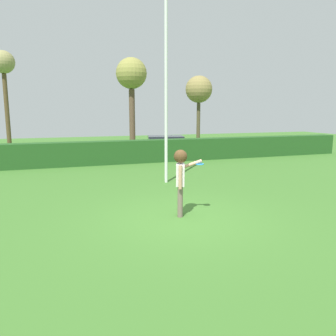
{
  "coord_description": "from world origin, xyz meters",
  "views": [
    {
      "loc": [
        -3.17,
        -7.82,
        2.79
      ],
      "look_at": [
        -0.01,
        1.26,
        1.15
      ],
      "focal_mm": 35.65,
      "sensor_mm": 36.0,
      "label": 1
    }
  ],
  "objects_px": {
    "willow_tree": "(199,90)",
    "birch_tree": "(4,68)",
    "frisbee": "(200,164)",
    "parked_car_black": "(166,145)",
    "person": "(181,174)",
    "bare_elm_tree": "(131,77)",
    "lamppost": "(166,83)"
  },
  "relations": [
    {
      "from": "birch_tree",
      "to": "bare_elm_tree",
      "type": "bearing_deg",
      "value": -18.5
    },
    {
      "from": "person",
      "to": "willow_tree",
      "type": "height_order",
      "value": "willow_tree"
    },
    {
      "from": "person",
      "to": "bare_elm_tree",
      "type": "relative_size",
      "value": 0.28
    },
    {
      "from": "frisbee",
      "to": "willow_tree",
      "type": "distance_m",
      "value": 15.96
    },
    {
      "from": "parked_car_black",
      "to": "willow_tree",
      "type": "relative_size",
      "value": 0.84
    },
    {
      "from": "lamppost",
      "to": "birch_tree",
      "type": "xyz_separation_m",
      "value": [
        -7.07,
        13.72,
        1.86
      ]
    },
    {
      "from": "willow_tree",
      "to": "bare_elm_tree",
      "type": "bearing_deg",
      "value": 170.05
    },
    {
      "from": "parked_car_black",
      "to": "bare_elm_tree",
      "type": "bearing_deg",
      "value": 113.32
    },
    {
      "from": "lamppost",
      "to": "birch_tree",
      "type": "relative_size",
      "value": 1.03
    },
    {
      "from": "person",
      "to": "bare_elm_tree",
      "type": "height_order",
      "value": "bare_elm_tree"
    },
    {
      "from": "birch_tree",
      "to": "parked_car_black",
      "type": "bearing_deg",
      "value": -31.79
    },
    {
      "from": "willow_tree",
      "to": "birch_tree",
      "type": "xyz_separation_m",
      "value": [
        -13.01,
        3.6,
        1.45
      ]
    },
    {
      "from": "person",
      "to": "lamppost",
      "type": "distance_m",
      "value": 5.1
    },
    {
      "from": "parked_car_black",
      "to": "willow_tree",
      "type": "distance_m",
      "value": 5.45
    },
    {
      "from": "person",
      "to": "frisbee",
      "type": "height_order",
      "value": "person"
    },
    {
      "from": "frisbee",
      "to": "parked_car_black",
      "type": "bearing_deg",
      "value": 75.53
    },
    {
      "from": "frisbee",
      "to": "lamppost",
      "type": "relative_size",
      "value": 0.03
    },
    {
      "from": "bare_elm_tree",
      "to": "birch_tree",
      "type": "xyz_separation_m",
      "value": [
        -8.29,
        2.77,
        0.56
      ]
    },
    {
      "from": "frisbee",
      "to": "bare_elm_tree",
      "type": "distance_m",
      "value": 15.7
    },
    {
      "from": "lamppost",
      "to": "parked_car_black",
      "type": "height_order",
      "value": "lamppost"
    },
    {
      "from": "frisbee",
      "to": "parked_car_black",
      "type": "distance_m",
      "value": 12.34
    },
    {
      "from": "frisbee",
      "to": "bare_elm_tree",
      "type": "relative_size",
      "value": 0.03
    },
    {
      "from": "person",
      "to": "parked_car_black",
      "type": "height_order",
      "value": "person"
    },
    {
      "from": "parked_car_black",
      "to": "birch_tree",
      "type": "distance_m",
      "value": 12.44
    },
    {
      "from": "person",
      "to": "birch_tree",
      "type": "bearing_deg",
      "value": 108.63
    },
    {
      "from": "person",
      "to": "lamppost",
      "type": "height_order",
      "value": "lamppost"
    },
    {
      "from": "parked_car_black",
      "to": "birch_tree",
      "type": "height_order",
      "value": "birch_tree"
    },
    {
      "from": "person",
      "to": "parked_car_black",
      "type": "xyz_separation_m",
      "value": [
        3.63,
        11.93,
        -0.47
      ]
    },
    {
      "from": "lamppost",
      "to": "parked_car_black",
      "type": "relative_size",
      "value": 1.58
    },
    {
      "from": "frisbee",
      "to": "birch_tree",
      "type": "xyz_separation_m",
      "value": [
        -6.6,
        17.92,
        4.33
      ]
    },
    {
      "from": "parked_car_black",
      "to": "lamppost",
      "type": "bearing_deg",
      "value": -108.61
    },
    {
      "from": "lamppost",
      "to": "parked_car_black",
      "type": "distance_m",
      "value": 8.75
    }
  ]
}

